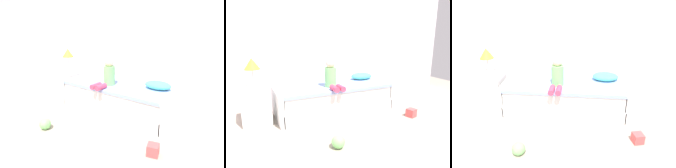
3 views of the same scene
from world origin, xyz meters
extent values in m
cube|color=white|center=(0.00, 2.60, 1.45)|extent=(7.20, 0.10, 2.90)
cube|color=white|center=(0.46, 2.00, 0.10)|extent=(2.00, 1.00, 0.20)
cube|color=white|center=(0.46, 2.00, 0.33)|extent=(1.94, 0.94, 0.25)
cube|color=#8CA5E0|center=(0.46, 2.00, 0.47)|extent=(1.98, 0.98, 0.05)
cube|color=white|center=(-0.56, 2.00, 0.25)|extent=(0.07, 1.00, 0.50)
cube|color=white|center=(1.48, 2.00, 0.25)|extent=(0.07, 1.00, 0.50)
cube|color=white|center=(-0.89, 1.98, 0.30)|extent=(0.44, 0.44, 0.60)
cylinder|color=silver|center=(-0.89, 1.98, 0.61)|extent=(0.15, 0.15, 0.03)
cylinder|color=silver|center=(-0.89, 1.98, 0.75)|extent=(0.02, 0.02, 0.24)
cone|color=#F29E33|center=(-0.89, 1.98, 0.96)|extent=(0.24, 0.24, 0.18)
cylinder|color=#7FC672|center=(0.35, 1.82, 0.67)|extent=(0.20, 0.20, 0.34)
sphere|color=beige|center=(0.35, 1.82, 0.92)|extent=(0.17, 0.17, 0.17)
cylinder|color=#D83F60|center=(0.29, 1.52, 0.55)|extent=(0.09, 0.22, 0.09)
cylinder|color=#D83F60|center=(0.40, 1.52, 0.55)|extent=(0.09, 0.22, 0.09)
ellipsoid|color=#4CCCBC|center=(1.15, 2.10, 0.56)|extent=(0.44, 0.30, 0.13)
sphere|color=#7FD872|center=(-0.02, 0.70, 0.09)|extent=(0.18, 0.18, 0.18)
cube|color=#E54C4C|center=(1.55, 1.09, 0.07)|extent=(0.17, 0.17, 0.14)
camera|label=1|loc=(2.34, -0.81, 1.49)|focal=30.82mm
camera|label=2|loc=(-1.04, -1.47, 1.44)|focal=33.79mm
camera|label=3|loc=(0.77, -1.39, 1.98)|focal=34.33mm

